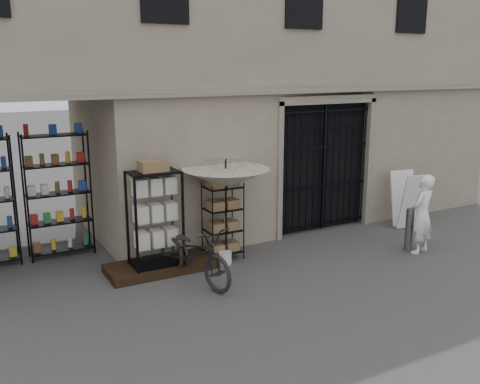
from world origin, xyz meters
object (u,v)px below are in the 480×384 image
display_cabinet (155,223)px  white_bucket (225,258)px  market_umbrella (226,173)px  shopkeeper (419,252)px  bicycle (195,281)px  steel_bollard (409,230)px  easel_sign (408,200)px  wire_rack (223,222)px

display_cabinet → white_bucket: bearing=-2.1°
market_umbrella → shopkeeper: 4.32m
market_umbrella → display_cabinet: bearing=-179.7°
bicycle → display_cabinet: bearing=107.3°
display_cabinet → bicycle: size_ratio=0.95×
white_bucket → shopkeeper: white_bucket is taller
steel_bollard → bicycle: bearing=171.9°
display_cabinet → market_umbrella: market_umbrella is taller
display_cabinet → market_umbrella: 1.65m
market_umbrella → shopkeeper: (3.64, -1.58, -1.73)m
easel_sign → bicycle: bearing=-163.4°
wire_rack → shopkeeper: size_ratio=0.95×
market_umbrella → steel_bollard: size_ratio=2.70×
wire_rack → shopkeeper: (3.68, -1.63, -0.75)m
display_cabinet → shopkeeper: 5.40m
white_bucket → steel_bollard: bearing=-17.2°
wire_rack → bicycle: wire_rack is taller
display_cabinet → wire_rack: display_cabinet is taller
wire_rack → steel_bollard: 3.85m
white_bucket → easel_sign: 4.87m
easel_sign → display_cabinet: bearing=-170.5°
wire_rack → steel_bollard: size_ratio=1.73×
white_bucket → shopkeeper: (3.79, -1.33, -0.12)m
market_umbrella → white_bucket: size_ratio=9.68×
display_cabinet → wire_rack: size_ratio=1.23×
steel_bollard → wire_rack: bearing=158.0°
market_umbrella → bicycle: (-1.01, -0.74, -1.73)m
display_cabinet → easel_sign: display_cabinet is taller
bicycle → steel_bollard: 4.59m
wire_rack → shopkeeper: bearing=-43.6°
display_cabinet → wire_rack: 1.42m
market_umbrella → bicycle: market_umbrella is taller
display_cabinet → bicycle: display_cabinet is taller
steel_bollard → shopkeeper: bearing=-58.4°
wire_rack → easel_sign: (4.73, -0.25, -0.08)m
bicycle → easel_sign: (5.70, 0.55, 0.67)m
white_bucket → bicycle: bearing=-150.3°
wire_rack → white_bucket: (-0.11, -0.30, -0.63)m
bicycle → steel_bollard: bearing=-21.6°
white_bucket → shopkeeper: 4.02m
shopkeeper → wire_rack: bearing=-39.9°
white_bucket → wire_rack: bearing=70.4°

